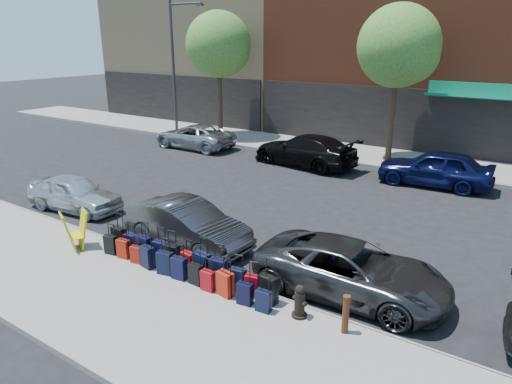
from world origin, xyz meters
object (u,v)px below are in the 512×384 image
Objects in this scene: car_near_1 at (187,224)px; car_far_0 at (194,136)px; car_near_0 at (74,193)px; tree_center at (401,48)px; fire_hydrant at (300,302)px; car_near_2 at (351,270)px; tree_left at (220,46)px; streetlight at (175,59)px; suitcase_front_5 at (188,262)px; car_far_1 at (305,150)px; bollard at (346,314)px; car_far_2 at (435,168)px; display_rack at (75,231)px.

car_near_1 reaches higher than car_far_0.
car_near_0 is 10.29m from car_far_0.
car_near_0 is at bearing -119.74° from tree_center.
fire_hydrant is 1.77m from car_near_2.
tree_left is 0.91× the size of streetlight.
car_far_0 reaches higher than fire_hydrant.
tree_center is 1.58× the size of car_near_2.
car_far_0 reaches higher than suitcase_front_5.
car_far_1 is at bearing 89.91° from car_far_0.
car_near_1 is at bearing -179.43° from fire_hydrant.
car_near_1 is (-5.67, 1.61, 0.08)m from bollard.
suitcase_front_5 is at bearing -135.28° from car_near_1.
streetlight is (-2.94, -0.70, -0.75)m from tree_left.
tree_center is 1.79× the size of car_near_1.
car_far_2 reaches higher than car_far_1.
display_rack is at bearing -162.65° from suitcase_front_5.
car_far_1 reaches higher than car_near_0.
suitcase_front_5 is at bearing 35.45° from display_rack.
display_rack is (-4.26, -14.93, -4.73)m from tree_center.
fire_hydrant is at bearing -106.68° from car_near_1.
tree_center reaches higher than fire_hydrant.
car_near_0 is at bearing 87.96° from car_near_2.
streetlight is 1.69× the size of car_far_0.
car_near_0 is at bearing -75.96° from tree_left.
bollard is at bearing -38.64° from streetlight.
car_far_1 is 6.00m from car_far_2.
car_far_1 is (0.96, 12.04, 0.07)m from display_rack.
car_near_2 is (10.42, 0.08, 0.01)m from car_near_0.
suitcase_front_5 is 1.99m from car_near_1.
car_far_1 is at bearing 121.31° from bollard.
streetlight is 11.08m from car_far_1.
tree_center reaches higher than car_near_0.
car_far_2 is (4.67, 10.03, 0.10)m from car_near_1.
car_near_1 is at bearing -28.72° from car_far_2.
tree_left is at bearing 180.00° from tree_center.
car_far_0 is at bearing -82.36° from car_far_1.
tree_left is 14.02m from car_near_0.
car_near_2 is at bearing -1.35° from car_far_2.
tree_left is 16.09m from car_near_1.
streetlight is at bearing 141.36° from bollard.
suitcase_front_5 is at bearing 109.94° from car_near_2.
tree_center is 6.04m from car_far_2.
tree_center is 13.48m from streetlight.
tree_left is 16.86m from display_rack.
fire_hydrant is at bearing 162.35° from car_near_2.
car_far_2 is (6.96, 12.17, 0.09)m from display_rack.
car_near_0 is 14.16m from car_far_2.
fire_hydrant is at bearing -3.98° from car_far_2.
car_far_2 is at bearing -7.30° from streetlight.
car_near_0 is 0.81× the size of car_far_2.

